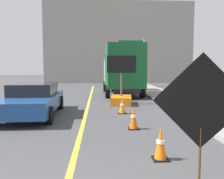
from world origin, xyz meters
TOP-DOWN VIEW (x-y plane):
  - lane_center_stripe at (0.00, 6.00)m, footprint 0.14×36.00m
  - roadwork_sign at (2.31, 1.63)m, footprint 1.61×0.33m
  - arrow_board_trailer at (1.83, 11.10)m, footprint 1.60×1.92m
  - box_truck at (2.32, 15.64)m, footprint 2.69×6.58m
  - pickup_car at (-2.22, 8.17)m, footprint 2.22×4.97m
  - highway_guide_sign at (4.57, 23.25)m, footprint 2.79×0.25m
  - far_building_block at (3.22, 32.81)m, footprint 19.00×8.18m
  - traffic_cone_near_sign at (1.96, 2.92)m, footprint 0.36×0.36m
  - traffic_cone_mid_lane at (1.74, 5.65)m, footprint 0.36×0.36m
  - traffic_cone_far_lane at (1.62, 8.40)m, footprint 0.36×0.36m

SIDE VIEW (x-z plane):
  - lane_center_stripe at x=0.00m, z-range 0.00..0.01m
  - traffic_cone_far_lane at x=1.62m, z-range -0.01..0.69m
  - traffic_cone_near_sign at x=1.96m, z-range -0.01..0.72m
  - traffic_cone_mid_lane at x=1.74m, z-range -0.01..0.76m
  - arrow_board_trailer at x=1.83m, z-range -0.87..1.83m
  - pickup_car at x=-2.22m, z-range 0.01..1.39m
  - roadwork_sign at x=2.31m, z-range 0.30..2.64m
  - box_truck at x=2.32m, z-range 0.12..3.70m
  - highway_guide_sign at x=4.57m, z-range 0.92..5.92m
  - far_building_block at x=3.22m, z-range 0.00..10.34m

